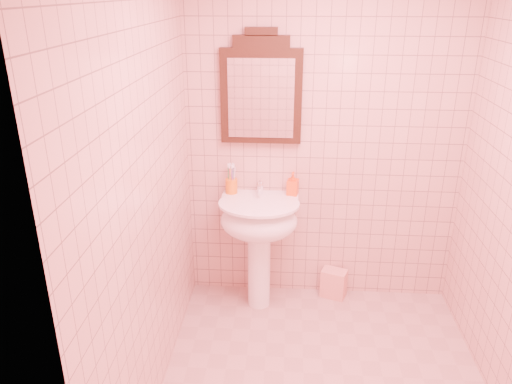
# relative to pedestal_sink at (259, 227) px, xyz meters

# --- Properties ---
(back_wall) EXTENTS (2.00, 0.02, 2.50)m
(back_wall) POSITION_rel_pedestal_sink_xyz_m (0.46, 0.23, 0.59)
(back_wall) COLOR #D3A293
(back_wall) RESTS_ON floor
(pedestal_sink) EXTENTS (0.58, 0.58, 0.86)m
(pedestal_sink) POSITION_rel_pedestal_sink_xyz_m (0.00, 0.00, 0.00)
(pedestal_sink) COLOR white
(pedestal_sink) RESTS_ON floor
(faucet) EXTENTS (0.04, 0.16, 0.11)m
(faucet) POSITION_rel_pedestal_sink_xyz_m (0.00, 0.14, 0.26)
(faucet) COLOR white
(faucet) RESTS_ON pedestal_sink
(mirror) EXTENTS (0.57, 0.06, 0.79)m
(mirror) POSITION_rel_pedestal_sink_xyz_m (0.00, 0.20, 0.95)
(mirror) COLOR black
(mirror) RESTS_ON back_wall
(toothbrush_cup) EXTENTS (0.09, 0.09, 0.20)m
(toothbrush_cup) POSITION_rel_pedestal_sink_xyz_m (-0.21, 0.16, 0.26)
(toothbrush_cup) COLOR orange
(toothbrush_cup) RESTS_ON pedestal_sink
(soap_dispenser) EXTENTS (0.09, 0.09, 0.17)m
(soap_dispenser) POSITION_rel_pedestal_sink_xyz_m (0.24, 0.16, 0.29)
(soap_dispenser) COLOR #E14B12
(soap_dispenser) RESTS_ON pedestal_sink
(towel) EXTENTS (0.22, 0.18, 0.23)m
(towel) POSITION_rel_pedestal_sink_xyz_m (0.58, 0.15, -0.55)
(towel) COLOR pink
(towel) RESTS_ON floor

